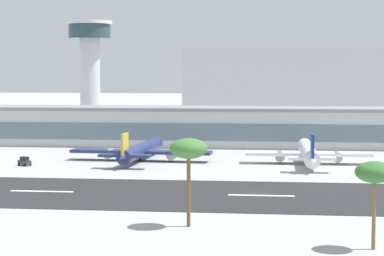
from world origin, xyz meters
name	(u,v)px	position (x,y,z in m)	size (l,w,h in m)	color
ground_plane	(260,193)	(0.00, 0.00, 0.00)	(1400.00, 1400.00, 0.00)	#A8A8A3
runway_strip	(259,196)	(0.00, -2.61, 0.04)	(800.00, 34.12, 0.08)	#262628
runway_centreline_dash_3	(42,191)	(-40.50, -2.61, 0.09)	(12.00, 1.20, 0.01)	white
runway_centreline_dash_4	(261,195)	(0.31, -2.61, 0.09)	(12.00, 1.20, 0.01)	white
terminal_building	(230,127)	(-10.84, 87.78, 5.97)	(210.92, 20.66, 11.92)	#B7BABC
control_tower	(90,60)	(-66.67, 134.18, 27.17)	(16.97, 16.97, 41.86)	silver
distant_hotel_block	(285,85)	(7.28, 214.75, 16.70)	(93.94, 37.34, 33.39)	#BCBCC1
airliner_gold_tail_gate_0	(140,151)	(-31.00, 45.95, 2.65)	(36.35, 39.84, 8.31)	navy
airliner_navy_tail_gate_1	(308,153)	(10.91, 44.86, 2.77)	(30.78, 41.54, 8.67)	white
service_baggage_tug_1	(25,161)	(-56.94, 34.11, 1.05)	(3.57, 3.05, 2.20)	#2D3338
palm_tree_1	(375,173)	(15.05, -41.02, 9.60)	(4.90, 4.90, 11.12)	brown
palm_tree_2	(189,150)	(-9.59, -30.12, 11.08)	(5.41, 5.41, 12.80)	brown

